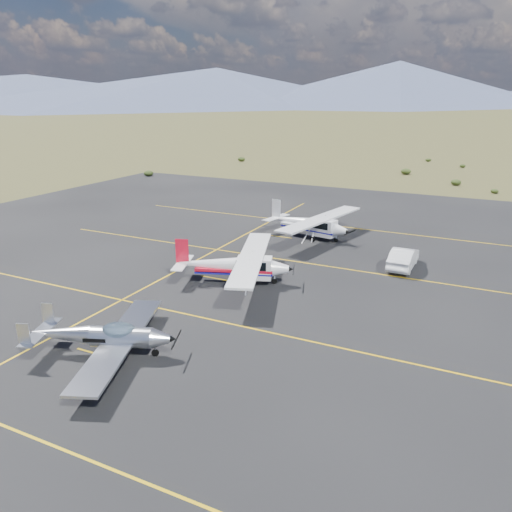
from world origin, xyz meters
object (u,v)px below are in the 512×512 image
Objects in this scene: aircraft_plain at (309,223)px; aircraft_low_wing at (105,336)px; sedan at (403,258)px; aircraft_cessna at (234,264)px.

aircraft_low_wing is at bearing -81.94° from aircraft_plain.
sedan is at bearing -15.53° from aircraft_plain.
aircraft_low_wing is at bearing -114.17° from aircraft_cessna.
sedan is (9.13, 7.59, -0.51)m from aircraft_cessna.
aircraft_low_wing is 0.81× the size of aircraft_plain.
aircraft_cessna reaches higher than sedan.
sedan is at bearing 20.41° from aircraft_cessna.
aircraft_cessna is 0.97× the size of aircraft_plain.
aircraft_plain is (0.61, 12.01, 0.01)m from aircraft_cessna.
aircraft_cessna is 12.02m from aircraft_plain.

